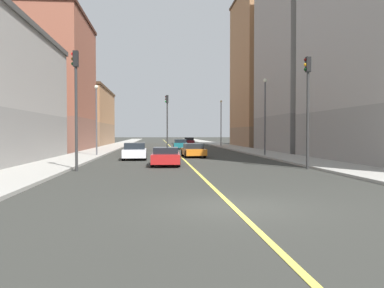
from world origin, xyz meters
TOP-DOWN VIEW (x-y plane):
  - ground_plane at (0.00, 0.00)m, footprint 400.00×400.00m
  - sidewalk_left at (9.05, 49.00)m, footprint 3.65×168.00m
  - sidewalk_right at (-9.05, 49.00)m, footprint 3.65×168.00m
  - lane_center_stripe at (0.00, 49.00)m, footprint 0.16×154.00m
  - building_left_mid at (16.11, 34.41)m, footprint 10.79×15.18m
  - building_left_far at (16.11, 52.11)m, footprint 10.79×15.46m
  - building_right_midblock at (-16.11, 39.68)m, footprint 10.79×15.58m
  - building_right_distant at (-16.11, 61.89)m, footprint 10.79×22.39m
  - traffic_light_left_near at (6.81, 11.86)m, footprint 0.40×0.32m
  - traffic_light_right_near at (-6.84, 11.86)m, footprint 0.40×0.32m
  - traffic_light_median_far at (-1.00, 35.23)m, footprint 0.40×0.32m
  - street_lamp_left_near at (7.82, 25.10)m, footprint 0.36×0.36m
  - street_lamp_right_near at (-7.82, 26.59)m, footprint 0.36×0.36m
  - street_lamp_left_far at (7.82, 50.69)m, footprint 0.36×0.36m
  - car_white at (-4.03, 21.71)m, footprint 1.99×3.96m
  - car_black at (-4.37, 27.77)m, footprint 1.92×4.15m
  - car_orange at (1.10, 24.86)m, footprint 2.04×4.60m
  - car_maroon at (3.67, 61.44)m, footprint 2.04×4.16m
  - car_teal at (1.01, 43.34)m, footprint 1.97×3.95m
  - car_red at (-1.63, 15.43)m, footprint 2.00×4.54m

SIDE VIEW (x-z plane):
  - ground_plane at x=0.00m, z-range 0.00..0.00m
  - lane_center_stripe at x=0.00m, z-range 0.00..0.01m
  - sidewalk_left at x=9.05m, z-range 0.00..0.15m
  - sidewalk_right at x=-9.05m, z-range 0.00..0.15m
  - car_black at x=-4.37m, z-range 0.00..1.19m
  - car_orange at x=1.10m, z-range 0.00..1.23m
  - car_red at x=-1.63m, z-range 0.00..1.23m
  - car_teal at x=1.01m, z-range -0.02..1.30m
  - car_white at x=-4.03m, z-range -0.03..1.35m
  - car_maroon at x=3.67m, z-range -0.02..1.38m
  - street_lamp_right_near at x=-7.82m, z-range 0.89..7.40m
  - traffic_light_median_far at x=-1.00m, z-range 0.93..7.51m
  - traffic_light_left_near at x=6.81m, z-range 0.94..7.69m
  - traffic_light_right_near at x=-6.84m, z-range 0.94..7.81m
  - street_lamp_left_near at x=7.82m, z-range 0.90..8.02m
  - street_lamp_left_far at x=7.82m, z-range 0.91..8.09m
  - building_right_distant at x=-16.11m, z-range 0.01..10.08m
  - building_right_midblock at x=-16.11m, z-range 0.01..16.55m
  - building_left_mid at x=16.11m, z-range 0.01..23.76m
  - building_left_far at x=16.11m, z-range 0.01..24.35m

